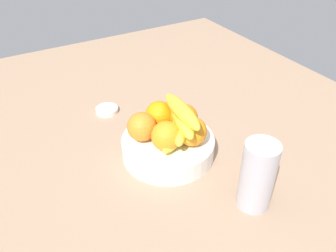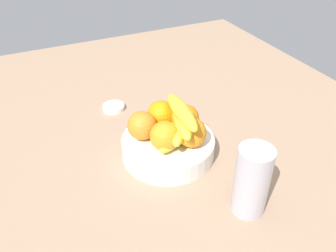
# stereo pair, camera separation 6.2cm
# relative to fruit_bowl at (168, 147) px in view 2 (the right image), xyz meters

# --- Properties ---
(ground_plane) EXTENTS (1.80, 1.40, 0.03)m
(ground_plane) POSITION_rel_fruit_bowl_xyz_m (0.03, 0.03, -0.04)
(ground_plane) COLOR #9F7F64
(fruit_bowl) EXTENTS (0.24, 0.24, 0.05)m
(fruit_bowl) POSITION_rel_fruit_bowl_xyz_m (0.00, 0.00, 0.00)
(fruit_bowl) COLOR white
(fruit_bowl) RESTS_ON ground_plane
(orange_front_left) EXTENTS (0.07, 0.07, 0.07)m
(orange_front_left) POSITION_rel_fruit_bowl_xyz_m (-0.03, -0.06, 0.06)
(orange_front_left) COLOR orange
(orange_front_left) RESTS_ON fruit_bowl
(orange_front_right) EXTENTS (0.07, 0.07, 0.07)m
(orange_front_right) POSITION_rel_fruit_bowl_xyz_m (0.03, -0.02, 0.06)
(orange_front_right) COLOR orange
(orange_front_right) RESTS_ON fruit_bowl
(orange_center) EXTENTS (0.07, 0.07, 0.07)m
(orange_center) POSITION_rel_fruit_bowl_xyz_m (0.05, 0.04, 0.06)
(orange_center) COLOR orange
(orange_center) RESTS_ON fruit_bowl
(orange_back_left) EXTENTS (0.07, 0.07, 0.07)m
(orange_back_left) POSITION_rel_fruit_bowl_xyz_m (-0.01, 0.06, 0.06)
(orange_back_left) COLOR orange
(orange_back_left) RESTS_ON fruit_bowl
(orange_back_right) EXTENTS (0.07, 0.07, 0.07)m
(orange_back_right) POSITION_rel_fruit_bowl_xyz_m (-0.06, 0.01, 0.06)
(orange_back_right) COLOR orange
(orange_back_right) RESTS_ON fruit_bowl
(banana_bunch) EXTENTS (0.17, 0.16, 0.11)m
(banana_bunch) POSITION_rel_fruit_bowl_xyz_m (0.02, 0.02, 0.08)
(banana_bunch) COLOR yellow
(banana_bunch) RESTS_ON fruit_bowl
(thermos_tumbler) EXTENTS (0.07, 0.07, 0.17)m
(thermos_tumbler) POSITION_rel_fruit_bowl_xyz_m (0.24, 0.08, 0.06)
(thermos_tumbler) COLOR #B7B5BF
(thermos_tumbler) RESTS_ON ground_plane
(jar_lid) EXTENTS (0.07, 0.07, 0.01)m
(jar_lid) POSITION_rel_fruit_bowl_xyz_m (-0.28, -0.06, -0.02)
(jar_lid) COLOR white
(jar_lid) RESTS_ON ground_plane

